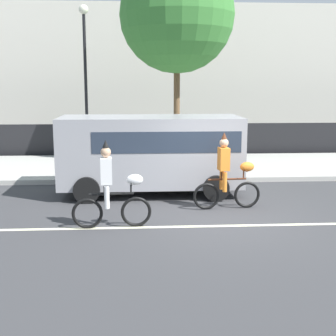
{
  "coord_description": "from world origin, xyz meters",
  "views": [
    {
      "loc": [
        -1.86,
        -10.29,
        3.11
      ],
      "look_at": [
        -1.15,
        1.2,
        1.0
      ],
      "focal_mm": 50.0,
      "sensor_mm": 36.0,
      "label": 1
    }
  ],
  "objects_px": {
    "parade_cyclist_zebra": "(112,190)",
    "street_lamp_post": "(85,59)",
    "parade_cyclist_orange": "(228,176)",
    "parked_van_grey": "(153,149)"
  },
  "relations": [
    {
      "from": "parade_cyclist_zebra",
      "to": "street_lamp_post",
      "type": "bearing_deg",
      "value": 99.42
    },
    {
      "from": "parade_cyclist_orange",
      "to": "street_lamp_post",
      "type": "relative_size",
      "value": 0.33
    },
    {
      "from": "parked_van_grey",
      "to": "street_lamp_post",
      "type": "distance_m",
      "value": 6.72
    },
    {
      "from": "parade_cyclist_zebra",
      "to": "street_lamp_post",
      "type": "relative_size",
      "value": 0.33
    },
    {
      "from": "parade_cyclist_zebra",
      "to": "parked_van_grey",
      "type": "distance_m",
      "value": 3.34
    },
    {
      "from": "parade_cyclist_orange",
      "to": "street_lamp_post",
      "type": "xyz_separation_m",
      "value": [
        -4.23,
        7.4,
        3.15
      ]
    },
    {
      "from": "parade_cyclist_zebra",
      "to": "street_lamp_post",
      "type": "xyz_separation_m",
      "value": [
        -1.46,
        8.8,
        3.15
      ]
    },
    {
      "from": "parade_cyclist_orange",
      "to": "parked_van_grey",
      "type": "distance_m",
      "value": 2.55
    },
    {
      "from": "parked_van_grey",
      "to": "street_lamp_post",
      "type": "xyz_separation_m",
      "value": [
        -2.45,
        5.64,
        2.71
      ]
    },
    {
      "from": "parade_cyclist_zebra",
      "to": "parade_cyclist_orange",
      "type": "bearing_deg",
      "value": 26.66
    }
  ]
}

